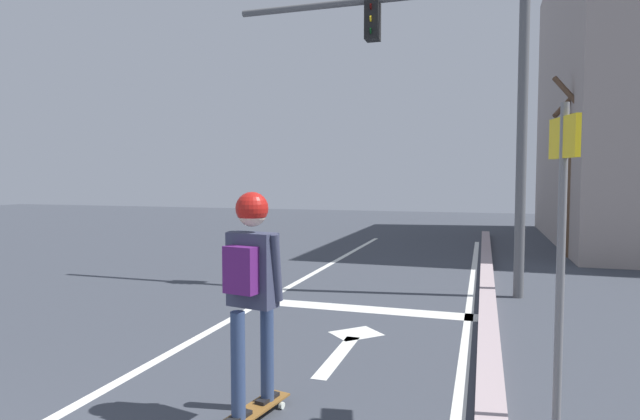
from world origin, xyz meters
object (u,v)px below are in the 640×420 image
at_px(traffic_signal_mast, 450,75).
at_px(skater, 251,272).
at_px(street_sign_post, 562,223).
at_px(skateboard, 254,411).
at_px(roadside_tree, 575,177).

bearing_deg(traffic_signal_mast, skater, -102.61).
height_order(traffic_signal_mast, street_sign_post, traffic_signal_mast).
bearing_deg(skater, skateboard, 79.08).
height_order(skateboard, skater, skater).
height_order(skateboard, roadside_tree, roadside_tree).
distance_m(skater, traffic_signal_mast, 5.86).
bearing_deg(roadside_tree, street_sign_post, -99.02).
distance_m(traffic_signal_mast, roadside_tree, 5.89).
bearing_deg(street_sign_post, traffic_signal_mast, 103.05).
bearing_deg(skateboard, skater, -100.92).
relative_size(street_sign_post, roadside_tree, 0.56).
bearing_deg(skateboard, traffic_signal_mast, 77.39).
bearing_deg(street_sign_post, roadside_tree, 80.98).
relative_size(skateboard, street_sign_post, 0.33).
height_order(traffic_signal_mast, roadside_tree, traffic_signal_mast).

